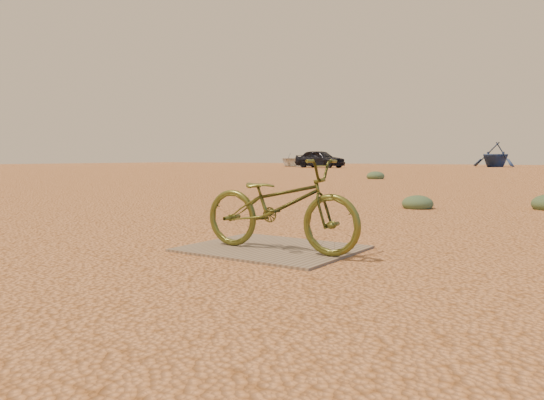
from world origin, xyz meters
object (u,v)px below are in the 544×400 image
Objects in this scene: boat_near_left at (298,160)px; bicycle at (280,205)px; car at (320,159)px; boat_far_left at (495,154)px; plywood_board at (272,249)px.

bicycle is at bearing -69.06° from boat_near_left.
bicycle is 0.37× the size of car.
boat_near_left is at bearing 28.87° from bicycle.
boat_far_left is at bearing 12.01° from boat_near_left.
car is 15.55m from boat_far_left.
bicycle reaches higher than plywood_board.
boat_far_left is at bearing -38.81° from car.
plywood_board is 0.36× the size of car.
car is 6.55m from boat_near_left.
plywood_board is 0.36× the size of boat_far_left.
bicycle is 38.15m from car.
plywood_board is 38.00m from car.
car reaches higher than boat_near_left.
car reaches higher than bicycle.
bicycle is 44.40m from boat_near_left.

